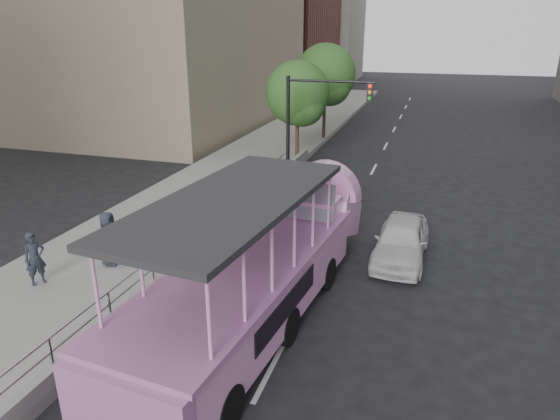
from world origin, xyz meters
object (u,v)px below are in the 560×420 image
(traffic_signal, at_px, (312,113))
(street_tree_far, at_px, (326,77))
(car, at_px, (401,240))
(pedestrian_near, at_px, (35,259))
(pedestrian_far, at_px, (109,238))
(street_tree_near, at_px, (299,96))
(parking_sign, at_px, (203,214))
(duck_boat, at_px, (264,263))

(traffic_signal, distance_m, street_tree_far, 9.57)
(car, bearing_deg, pedestrian_near, -148.98)
(pedestrian_near, xyz_separation_m, street_tree_far, (3.49, 22.53, 3.21))
(pedestrian_far, distance_m, street_tree_near, 15.15)
(pedestrian_far, relative_size, parking_sign, 0.71)
(street_tree_far, bearing_deg, pedestrian_far, -96.14)
(parking_sign, height_order, traffic_signal, traffic_signal)
(duck_boat, xyz_separation_m, car, (3.34, 4.30, -0.69))
(pedestrian_near, bearing_deg, street_tree_far, 21.72)
(pedestrian_far, distance_m, traffic_signal, 12.15)
(car, distance_m, pedestrian_near, 11.33)
(pedestrian_far, bearing_deg, pedestrian_near, 132.63)
(duck_boat, relative_size, pedestrian_far, 6.59)
(pedestrian_far, relative_size, street_tree_far, 0.27)
(parking_sign, height_order, street_tree_far, street_tree_far)
(pedestrian_near, bearing_deg, car, -30.57)
(parking_sign, relative_size, street_tree_near, 0.43)
(duck_boat, height_order, street_tree_far, street_tree_far)
(duck_boat, relative_size, street_tree_far, 1.78)
(duck_boat, relative_size, car, 2.81)
(pedestrian_near, relative_size, pedestrian_far, 0.92)
(street_tree_far, bearing_deg, car, -69.35)
(pedestrian_near, bearing_deg, duck_boat, -49.36)
(car, bearing_deg, pedestrian_far, -154.62)
(street_tree_far, bearing_deg, pedestrian_near, -98.80)
(pedestrian_near, relative_size, street_tree_far, 0.25)
(duck_boat, relative_size, traffic_signal, 2.21)
(parking_sign, xyz_separation_m, street_tree_near, (-0.30, 12.93, 2.25))
(duck_boat, bearing_deg, street_tree_near, 102.07)
(traffic_signal, bearing_deg, duck_boat, -81.95)
(car, relative_size, parking_sign, 1.66)
(pedestrian_near, xyz_separation_m, street_tree_near, (3.29, 16.53, 2.72))
(parking_sign, distance_m, traffic_signal, 9.78)
(pedestrian_near, xyz_separation_m, pedestrian_far, (1.25, 1.75, 0.07))
(parking_sign, bearing_deg, street_tree_far, 90.32)
(street_tree_near, height_order, street_tree_far, street_tree_far)
(street_tree_far, bearing_deg, parking_sign, -89.68)
(pedestrian_far, height_order, street_tree_near, street_tree_near)
(traffic_signal, bearing_deg, pedestrian_far, -107.75)
(street_tree_near, bearing_deg, car, -59.06)
(parking_sign, xyz_separation_m, street_tree_far, (-0.10, 18.93, 2.73))
(traffic_signal, bearing_deg, parking_sign, -97.75)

